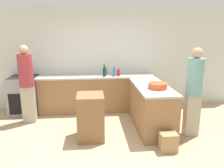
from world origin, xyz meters
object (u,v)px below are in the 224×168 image
Objects in this scene: vinegar_bottle_clear at (114,71)px; water_bottle_blue at (114,72)px; island_table at (91,117)px; paper_bag at (168,142)px; mixing_bowl at (158,86)px; hot_sauce_bottle at (118,73)px; wine_bottle_dark at (104,72)px; person_at_peninsula at (194,89)px; dish_soap_bottle at (106,72)px; person_by_range at (27,81)px; range_oven at (25,95)px.

water_bottle_blue is (-0.01, -0.11, -0.02)m from vinegar_bottle_clear.
island_table reaches higher than paper_bag.
mixing_bowl is 1.82× the size of hot_sauce_bottle.
mixing_bowl is 1.23× the size of wine_bottle_dark.
island_table is 2.07m from person_at_peninsula.
island_table is 1.78m from dish_soap_bottle.
dish_soap_bottle is at bearing 21.06° from person_by_range.
person_by_range is at bearing 164.16° from mixing_bowl.
person_by_range reaches higher than hot_sauce_bottle.
water_bottle_blue is 2.35m from paper_bag.
person_at_peninsula is (0.66, -0.20, -0.03)m from mixing_bowl.
water_bottle_blue reaches higher than dish_soap_bottle.
wine_bottle_dark is at bearing -105.96° from dish_soap_bottle.
water_bottle_blue reaches higher than range_oven.
water_bottle_blue is at bearing 0.09° from wine_bottle_dark.
vinegar_bottle_clear is (0.61, 1.54, 0.62)m from island_table.
mixing_bowl reaches higher than island_table.
wine_bottle_dark reaches higher than mixing_bowl.
range_oven is at bearing -178.22° from dish_soap_bottle.
vinegar_bottle_clear is 1.17× the size of water_bottle_blue.
wine_bottle_dark is 0.17× the size of person_at_peninsula.
hot_sauce_bottle is at bearing 13.89° from person_by_range.
paper_bag is (-0.66, -0.56, -0.80)m from person_at_peninsula.
paper_bag is at bearing -67.37° from dish_soap_bottle.
range_oven is at bearing 176.63° from water_bottle_blue.
wine_bottle_dark reaches higher than dish_soap_bottle.
water_bottle_blue is at bearing -167.79° from hot_sauce_bottle.
paper_bag is at bearing -64.10° from wine_bottle_dark.
person_at_peninsula is (1.40, -1.49, -0.08)m from water_bottle_blue.
range_oven is 2.16m from dish_soap_bottle.
water_bottle_blue is 0.15× the size of person_by_range.
person_by_range is at bearing -164.13° from wine_bottle_dark.
vinegar_bottle_clear reaches higher than island_table.
range_oven is at bearing 154.86° from mixing_bowl.
vinegar_bottle_clear reaches higher than mixing_bowl.
dish_soap_bottle is 2.58m from paper_bag.
person_at_peninsula reaches higher than mixing_bowl.
wine_bottle_dark reaches higher than water_bottle_blue.
vinegar_bottle_clear is (-0.74, 1.40, 0.07)m from mixing_bowl.
hot_sauce_bottle is (-0.63, 1.31, 0.03)m from mixing_bowl.
water_bottle_blue is 0.15× the size of person_at_peninsula.
vinegar_bottle_clear is (2.29, -0.03, 0.59)m from range_oven.
island_table is at bearing -103.83° from wine_bottle_dark.
person_at_peninsula is at bearing -49.58° from hot_sauce_bottle.
range_oven is 3.51× the size of water_bottle_blue.
person_by_range is (-2.13, -0.53, -0.05)m from hot_sauce_bottle.
person_at_peninsula is 5.30× the size of paper_bag.
person_at_peninsula is (1.29, -1.51, -0.05)m from hot_sauce_bottle.
range_oven is 4.61× the size of hot_sauce_bottle.
person_at_peninsula is at bearing -23.75° from range_oven.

